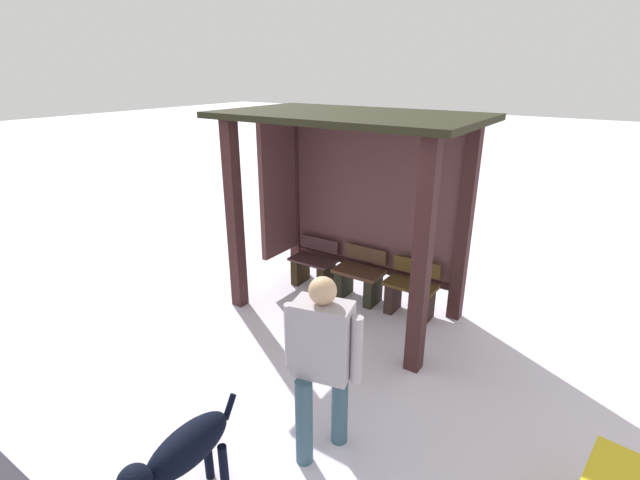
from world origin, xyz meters
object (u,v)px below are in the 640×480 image
(bench_right_inside, at_px, (410,294))
(person_walking, at_px, (322,356))
(dog, at_px, (182,454))
(bus_shelter, at_px, (348,177))
(bench_center_inside, at_px, (359,279))
(bench_left_inside, at_px, (314,268))

(bench_right_inside, height_order, person_walking, person_walking)
(dog, bearing_deg, bench_right_inside, 87.32)
(person_walking, height_order, dog, person_walking)
(bus_shelter, distance_m, bench_center_inside, 1.47)
(bench_left_inside, bearing_deg, bus_shelter, -12.44)
(bench_left_inside, bearing_deg, bench_right_inside, -0.06)
(bench_left_inside, distance_m, bench_center_inside, 0.77)
(bus_shelter, distance_m, bench_right_inside, 1.72)
(bench_right_inside, bearing_deg, bus_shelter, -171.03)
(bus_shelter, xyz_separation_m, bench_right_inside, (0.89, 0.14, -1.46))
(bench_center_inside, distance_m, dog, 3.61)
(bus_shelter, height_order, person_walking, bus_shelter)
(bus_shelter, relative_size, dog, 2.97)
(bench_center_inside, distance_m, person_walking, 2.85)
(bus_shelter, height_order, dog, bus_shelter)
(bench_center_inside, xyz_separation_m, person_walking, (1.10, -2.54, 0.65))
(bench_center_inside, relative_size, person_walking, 0.45)
(bench_right_inside, bearing_deg, bench_center_inside, -179.99)
(person_walking, relative_size, dog, 1.58)
(bench_center_inside, bearing_deg, bench_left_inside, 179.88)
(bench_center_inside, bearing_deg, dog, -80.41)
(bus_shelter, relative_size, bench_left_inside, 4.29)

